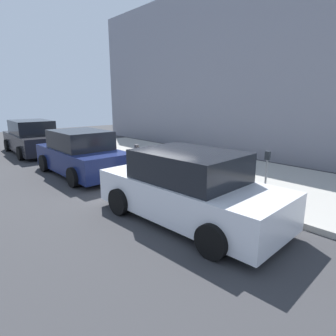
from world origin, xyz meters
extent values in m
plane|color=#333335|center=(0.00, 0.00, 0.00)|extent=(40.00, 40.00, 0.00)
cube|color=#9E9B93|center=(0.00, -2.50, 0.07)|extent=(18.00, 5.00, 0.14)
cube|color=gray|center=(0.00, -7.27, 4.16)|extent=(24.00, 3.00, 8.33)
cube|color=#59601E|center=(-3.17, -0.51, 0.43)|extent=(0.48, 0.29, 0.59)
cube|color=black|center=(-3.17, -0.51, 0.43)|extent=(0.47, 0.09, 0.60)
cylinder|color=gray|center=(-3.37, -0.49, 0.85)|extent=(0.02, 0.02, 0.24)
cylinder|color=gray|center=(-2.97, -0.53, 0.85)|extent=(0.02, 0.02, 0.24)
cylinder|color=black|center=(-3.17, -0.51, 0.96)|extent=(0.40, 0.06, 0.02)
cylinder|color=black|center=(-3.37, -0.49, 0.16)|extent=(0.05, 0.02, 0.04)
cylinder|color=black|center=(-2.96, -0.53, 0.16)|extent=(0.05, 0.02, 0.04)
cube|color=red|center=(-2.67, -0.49, 0.53)|extent=(0.36, 0.25, 0.77)
cube|color=black|center=(-2.67, -0.49, 0.53)|extent=(0.36, 0.05, 0.79)
cylinder|color=gray|center=(-2.81, -0.48, 1.00)|extent=(0.02, 0.02, 0.19)
cylinder|color=gray|center=(-2.52, -0.49, 1.00)|extent=(0.02, 0.02, 0.19)
cylinder|color=black|center=(-2.67, -0.49, 1.10)|extent=(0.29, 0.03, 0.02)
cylinder|color=black|center=(-2.82, -0.48, 0.16)|extent=(0.04, 0.02, 0.04)
cylinder|color=black|center=(-2.51, -0.49, 0.16)|extent=(0.04, 0.02, 0.04)
cube|color=#9EA0A8|center=(-2.19, -0.48, 0.51)|extent=(0.42, 0.20, 0.75)
cube|color=black|center=(-2.19, -0.48, 0.51)|extent=(0.42, 0.05, 0.76)
cylinder|color=gray|center=(-2.37, -0.49, 1.05)|extent=(0.02, 0.02, 0.31)
cylinder|color=gray|center=(-2.01, -0.47, 1.05)|extent=(0.02, 0.02, 0.31)
cylinder|color=black|center=(-2.19, -0.48, 1.20)|extent=(0.35, 0.04, 0.02)
cylinder|color=black|center=(-2.37, -0.49, 0.16)|extent=(0.04, 0.02, 0.04)
cylinder|color=black|center=(-2.01, -0.47, 0.16)|extent=(0.04, 0.02, 0.04)
cube|color=navy|center=(-1.71, -0.61, 0.43)|extent=(0.35, 0.19, 0.59)
cube|color=black|center=(-1.71, -0.61, 0.43)|extent=(0.36, 0.04, 0.60)
cylinder|color=gray|center=(-1.86, -0.61, 0.86)|extent=(0.02, 0.02, 0.26)
cylinder|color=gray|center=(-1.57, -0.62, 0.86)|extent=(0.02, 0.02, 0.26)
cylinder|color=black|center=(-1.71, -0.61, 0.99)|extent=(0.29, 0.03, 0.02)
cylinder|color=black|center=(-1.86, -0.61, 0.16)|extent=(0.04, 0.02, 0.04)
cylinder|color=black|center=(-1.56, -0.62, 0.16)|extent=(0.04, 0.02, 0.04)
cube|color=#0F606B|center=(-1.25, -0.51, 0.53)|extent=(0.41, 0.29, 0.77)
cube|color=black|center=(-1.25, -0.51, 0.53)|extent=(0.40, 0.08, 0.79)
cylinder|color=gray|center=(-1.42, -0.50, 1.04)|extent=(0.02, 0.02, 0.25)
cylinder|color=gray|center=(-1.09, -0.53, 1.04)|extent=(0.02, 0.02, 0.25)
cylinder|color=black|center=(-1.25, -0.51, 1.17)|extent=(0.33, 0.05, 0.02)
cylinder|color=black|center=(-1.42, -0.50, 0.16)|extent=(0.05, 0.02, 0.04)
cylinder|color=black|center=(-1.08, -0.53, 0.16)|extent=(0.05, 0.02, 0.04)
cube|color=maroon|center=(-0.79, -0.49, 0.44)|extent=(0.37, 0.25, 0.61)
cube|color=black|center=(-0.79, -0.49, 0.44)|extent=(0.36, 0.07, 0.62)
cylinder|color=gray|center=(-0.93, -0.48, 0.87)|extent=(0.02, 0.02, 0.23)
cylinder|color=gray|center=(-0.64, -0.50, 0.87)|extent=(0.02, 0.02, 0.23)
cylinder|color=black|center=(-0.79, -0.49, 0.98)|extent=(0.30, 0.05, 0.02)
cylinder|color=black|center=(-0.94, -0.48, 0.16)|extent=(0.05, 0.02, 0.04)
cylinder|color=black|center=(-0.63, -0.51, 0.16)|extent=(0.05, 0.02, 0.04)
cube|color=black|center=(-0.31, -0.46, 0.40)|extent=(0.41, 0.21, 0.52)
cube|color=black|center=(-0.31, -0.46, 0.40)|extent=(0.42, 0.05, 0.53)
cylinder|color=gray|center=(-0.48, -0.46, 0.78)|extent=(0.02, 0.02, 0.24)
cylinder|color=gray|center=(-0.14, -0.45, 0.78)|extent=(0.02, 0.02, 0.24)
cylinder|color=black|center=(-0.31, -0.46, 0.90)|extent=(0.35, 0.03, 0.02)
cylinder|color=black|center=(-0.49, -0.46, 0.16)|extent=(0.04, 0.02, 0.04)
cylinder|color=black|center=(-0.13, -0.45, 0.16)|extent=(0.04, 0.02, 0.04)
cylinder|color=#D89E0C|center=(0.43, -0.53, 0.43)|extent=(0.20, 0.20, 0.59)
sphere|color=#D89E0C|center=(0.43, -0.53, 0.78)|extent=(0.21, 0.21, 0.21)
cylinder|color=#D89E0C|center=(0.58, -0.53, 0.46)|extent=(0.09, 0.10, 0.09)
cylinder|color=#D89E0C|center=(0.28, -0.53, 0.46)|extent=(0.09, 0.10, 0.09)
cylinder|color=#333338|center=(1.20, -0.38, 0.58)|extent=(0.16, 0.16, 0.87)
cylinder|color=slate|center=(-4.02, -0.78, 0.67)|extent=(0.05, 0.05, 1.05)
cube|color=#1E2328|center=(-4.02, -0.78, 1.30)|extent=(0.12, 0.09, 0.22)
cube|color=silver|center=(-3.41, 1.47, 0.57)|extent=(4.50, 2.08, 0.78)
cube|color=black|center=(-3.41, 1.47, 1.28)|extent=(2.38, 1.82, 0.64)
cylinder|color=black|center=(-2.10, 2.47, 0.32)|extent=(0.65, 0.25, 0.64)
cylinder|color=black|center=(-1.99, 0.61, 0.32)|extent=(0.65, 0.25, 0.64)
cylinder|color=black|center=(-4.83, 2.32, 0.32)|extent=(0.65, 0.25, 0.64)
cylinder|color=black|center=(-4.73, 0.46, 0.32)|extent=(0.65, 0.25, 0.64)
cube|color=#141E4C|center=(2.07, 1.47, 0.57)|extent=(4.30, 1.80, 0.79)
cube|color=black|center=(2.07, 1.47, 1.29)|extent=(2.24, 1.65, 0.65)
cylinder|color=black|center=(3.41, 2.37, 0.32)|extent=(0.64, 0.22, 0.64)
cylinder|color=black|center=(3.41, 0.56, 0.32)|extent=(0.64, 0.22, 0.64)
cylinder|color=black|center=(0.74, 2.38, 0.32)|extent=(0.64, 0.22, 0.64)
cylinder|color=black|center=(0.74, 0.56, 0.32)|extent=(0.64, 0.22, 0.64)
cube|color=black|center=(7.72, 1.47, 0.59)|extent=(4.84, 2.04, 0.83)
cube|color=black|center=(7.72, 1.47, 1.34)|extent=(2.55, 1.79, 0.68)
cylinder|color=black|center=(9.24, 2.33, 0.32)|extent=(0.65, 0.25, 0.64)
cylinder|color=black|center=(9.16, 0.48, 0.32)|extent=(0.65, 0.25, 0.64)
cylinder|color=black|center=(6.28, 2.46, 0.32)|extent=(0.65, 0.25, 0.64)
cylinder|color=black|center=(6.20, 0.61, 0.32)|extent=(0.65, 0.25, 0.64)
camera|label=1|loc=(-7.65, 5.84, 2.69)|focal=30.33mm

